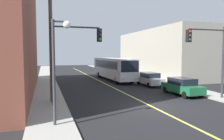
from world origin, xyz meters
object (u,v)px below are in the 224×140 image
object	(u,v)px
traffic_signal_right_corner	(209,49)
utility_pole_near	(51,23)
parked_car_silver	(150,79)
city_bus	(113,68)
fire_hydrant	(188,85)
street_lamp_left	(58,57)
parked_car_green	(182,86)
traffic_signal_left_corner	(74,48)

from	to	relation	value
traffic_signal_right_corner	utility_pole_near	bearing A→B (deg)	167.44
parked_car_silver	traffic_signal_right_corner	size ratio (longest dim) A/B	0.74
city_bus	utility_pole_near	size ratio (longest dim) A/B	1.10
utility_pole_near	fire_hydrant	xyz separation A→B (m)	(13.83, 1.78, -5.67)
utility_pole_near	street_lamp_left	xyz separation A→B (m)	(0.15, -5.86, -2.51)
parked_car_green	utility_pole_near	world-z (taller)	utility_pole_near
city_bus	parked_car_silver	world-z (taller)	city_bus
utility_pole_near	traffic_signal_left_corner	bearing A→B (deg)	-38.19
traffic_signal_left_corner	traffic_signal_right_corner	bearing A→B (deg)	-8.03
city_bus	traffic_signal_right_corner	world-z (taller)	traffic_signal_right_corner
city_bus	parked_car_silver	distance (m)	7.33
street_lamp_left	fire_hydrant	distance (m)	15.98
city_bus	traffic_signal_left_corner	distance (m)	16.33
parked_car_green	parked_car_silver	world-z (taller)	same
city_bus	parked_car_silver	xyz separation A→B (m)	(2.48, -6.83, -0.98)
traffic_signal_left_corner	fire_hydrant	world-z (taller)	traffic_signal_left_corner
parked_car_silver	street_lamp_left	bearing A→B (deg)	-133.75
utility_pole_near	traffic_signal_right_corner	bearing A→B (deg)	-12.56
traffic_signal_left_corner	utility_pole_near	bearing A→B (deg)	141.81
city_bus	parked_car_green	world-z (taller)	city_bus
parked_car_silver	street_lamp_left	xyz separation A→B (m)	(-11.51, -12.02, 2.90)
parked_car_silver	city_bus	bearing A→B (deg)	109.98
parked_car_silver	traffic_signal_right_corner	bearing A→B (deg)	-85.34
utility_pole_near	traffic_signal_left_corner	distance (m)	2.79
parked_car_silver	street_lamp_left	world-z (taller)	street_lamp_left
parked_car_green	traffic_signal_right_corner	size ratio (longest dim) A/B	0.74
utility_pole_near	street_lamp_left	world-z (taller)	utility_pole_near
street_lamp_left	fire_hydrant	world-z (taller)	street_lamp_left
traffic_signal_right_corner	street_lamp_left	xyz separation A→B (m)	(-12.24, -3.10, -0.56)
city_bus	traffic_signal_right_corner	bearing A→B (deg)	-78.48
fire_hydrant	traffic_signal_right_corner	bearing A→B (deg)	-107.60
parked_car_silver	fire_hydrant	size ratio (longest dim) A/B	5.29
parked_car_silver	traffic_signal_right_corner	distance (m)	9.60
parked_car_silver	traffic_signal_left_corner	world-z (taller)	traffic_signal_left_corner
parked_car_green	traffic_signal_right_corner	distance (m)	4.40
traffic_signal_left_corner	traffic_signal_right_corner	world-z (taller)	same
utility_pole_near	city_bus	bearing A→B (deg)	54.77
parked_car_green	street_lamp_left	size ratio (longest dim) A/B	0.81
traffic_signal_left_corner	street_lamp_left	size ratio (longest dim) A/B	1.09
parked_car_silver	street_lamp_left	size ratio (longest dim) A/B	0.81
traffic_signal_left_corner	street_lamp_left	xyz separation A→B (m)	(-1.42, -4.62, -0.56)
parked_car_silver	street_lamp_left	distance (m)	16.90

